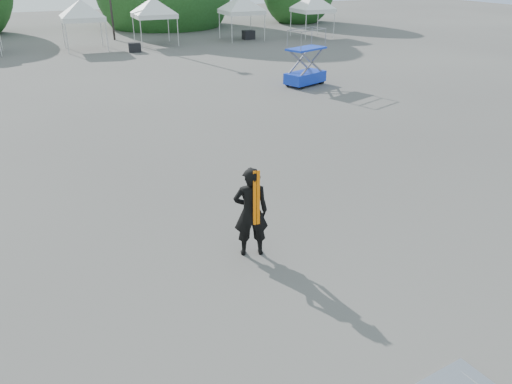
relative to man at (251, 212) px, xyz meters
name	(u,v)px	position (x,y,z in m)	size (l,w,h in m)	color
ground	(212,228)	(-0.42, 1.39, -1.01)	(120.00, 120.00, 0.00)	#474442
tent_e	(80,3)	(-0.01, 29.43, 2.05)	(3.98, 3.98, 3.88)	silver
tent_f	(153,1)	(5.01, 29.52, 2.05)	(4.06, 4.06, 3.88)	silver
man	(251,212)	(0.00, 0.00, 0.00)	(0.83, 0.66, 2.00)	black
scissor_lift	(306,57)	(8.78, 13.56, 0.37)	(2.35, 1.74, 2.73)	#0D20B0
crate_mid	(135,47)	(2.91, 27.02, -0.69)	(0.82, 0.64, 0.64)	black
crate_east	(249,35)	(12.40, 29.41, -0.66)	(0.88, 0.68, 0.68)	black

